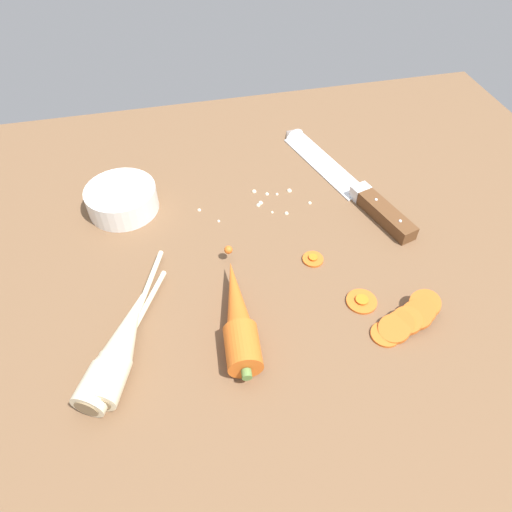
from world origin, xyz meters
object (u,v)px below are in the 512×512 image
object	(u,v)px
whole_carrot	(238,316)
parsnip_mid_left	(116,355)
chefs_knife	(339,175)
parsnip_front	(122,343)
prep_bowl	(122,198)
carrot_slice_stray_near	(313,258)
carrot_slice_stack	(407,319)
carrot_slice_stray_mid	(362,301)

from	to	relation	value
whole_carrot	parsnip_mid_left	bearing A→B (deg)	-171.45
chefs_knife	parsnip_front	world-z (taller)	parsnip_front
whole_carrot	prep_bowl	size ratio (longest dim) A/B	1.87
parsnip_mid_left	carrot_slice_stray_near	size ratio (longest dim) A/B	6.41
whole_carrot	carrot_slice_stack	bearing A→B (deg)	-12.60
carrot_slice_stray_near	carrot_slice_stray_mid	size ratio (longest dim) A/B	0.74
whole_carrot	prep_bowl	bearing A→B (deg)	117.26
whole_carrot	parsnip_front	bearing A→B (deg)	-176.93
parsnip_front	prep_bowl	distance (cm)	26.77
parsnip_front	carrot_slice_stray_mid	size ratio (longest dim) A/B	5.55
whole_carrot	carrot_slice_stray_near	bearing A→B (deg)	34.18
carrot_slice_stray_near	parsnip_mid_left	bearing A→B (deg)	-158.57
chefs_knife	carrot_slice_stray_mid	world-z (taller)	chefs_knife
carrot_slice_stray_near	carrot_slice_stray_mid	bearing A→B (deg)	-65.35
parsnip_front	parsnip_mid_left	distance (cm)	1.70
carrot_slice_stray_mid	chefs_knife	bearing A→B (deg)	76.78
carrot_slice_stack	prep_bowl	bearing A→B (deg)	138.17
parsnip_mid_left	carrot_slice_stray_mid	world-z (taller)	parsnip_mid_left
chefs_knife	whole_carrot	size ratio (longest dim) A/B	1.66
chefs_knife	carrot_slice_stray_near	bearing A→B (deg)	-120.35
carrot_slice_stack	prep_bowl	size ratio (longest dim) A/B	0.91
prep_bowl	carrot_slice_stray_near	bearing A→B (deg)	-33.69
parsnip_front	prep_bowl	xyz separation A→B (cm)	(0.81, 26.76, 0.17)
parsnip_front	carrot_slice_stray_mid	world-z (taller)	parsnip_front
parsnip_mid_left	carrot_slice_stray_near	bearing A→B (deg)	21.43
whole_carrot	carrot_slice_stray_mid	xyz separation A→B (cm)	(16.67, -0.08, -1.74)
parsnip_front	carrot_slice_stack	xyz separation A→B (cm)	(35.06, -3.90, -0.89)
chefs_knife	prep_bowl	xyz separation A→B (cm)	(-36.15, 0.18, 1.50)
whole_carrot	parsnip_mid_left	world-z (taller)	whole_carrot
chefs_knife	carrot_slice_stray_mid	xyz separation A→B (cm)	(-6.08, -25.89, -0.29)
carrot_slice_stray_near	carrot_slice_stack	bearing A→B (deg)	-58.38
parsnip_front	parsnip_mid_left	bearing A→B (deg)	-118.46
carrot_slice_stack	carrot_slice_stray_mid	size ratio (longest dim) A/B	2.44
carrot_slice_stack	carrot_slice_stray_near	bearing A→B (deg)	121.62
chefs_knife	prep_bowl	distance (cm)	36.18
chefs_knife	carrot_slice_stack	world-z (taller)	carrot_slice_stack
parsnip_mid_left	prep_bowl	bearing A→B (deg)	86.72
chefs_knife	whole_carrot	distance (cm)	34.44
chefs_knife	carrot_slice_stack	bearing A→B (deg)	-93.56
parsnip_front	carrot_slice_stray_mid	distance (cm)	30.92
parsnip_front	carrot_slice_stack	world-z (taller)	parsnip_front
parsnip_mid_left	carrot_slice_stray_mid	distance (cm)	31.80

